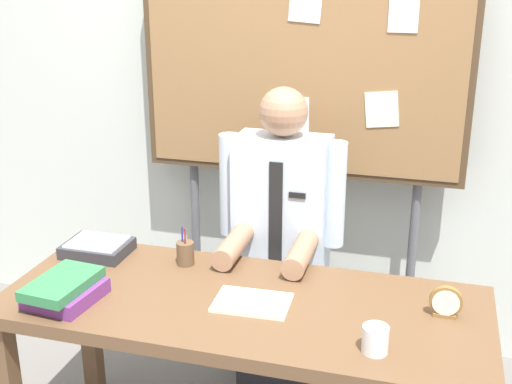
# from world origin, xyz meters

# --- Properties ---
(back_wall) EXTENTS (6.40, 0.08, 2.70)m
(back_wall) POSITION_xyz_m (0.00, 1.14, 1.35)
(back_wall) COLOR silver
(back_wall) RESTS_ON ground_plane
(desk) EXTENTS (1.74, 0.70, 0.76)m
(desk) POSITION_xyz_m (0.00, 0.00, 0.66)
(desk) COLOR brown
(desk) RESTS_ON ground_plane
(person) EXTENTS (0.55, 0.56, 1.42)m
(person) POSITION_xyz_m (0.00, 0.58, 0.66)
(person) COLOR #2D2D33
(person) RESTS_ON ground_plane
(bulletin_board) EXTENTS (1.52, 0.09, 2.00)m
(bulletin_board) POSITION_xyz_m (0.00, 0.94, 1.44)
(bulletin_board) COLOR #4C3823
(bulletin_board) RESTS_ON ground_plane
(book_stack) EXTENTS (0.24, 0.29, 0.09)m
(book_stack) POSITION_xyz_m (-0.61, -0.18, 0.80)
(book_stack) COLOR #72337F
(book_stack) RESTS_ON desk
(open_notebook) EXTENTS (0.27, 0.20, 0.01)m
(open_notebook) POSITION_xyz_m (0.04, -0.02, 0.76)
(open_notebook) COLOR #F4EFCC
(open_notebook) RESTS_ON desk
(desk_clock) EXTENTS (0.11, 0.04, 0.11)m
(desk_clock) POSITION_xyz_m (0.70, 0.08, 0.81)
(desk_clock) COLOR olive
(desk_clock) RESTS_ON desk
(coffee_mug) EXTENTS (0.08, 0.08, 0.09)m
(coffee_mug) POSITION_xyz_m (0.49, -0.20, 0.80)
(coffee_mug) COLOR white
(coffee_mug) RESTS_ON desk
(pen_holder) EXTENTS (0.07, 0.07, 0.16)m
(pen_holder) POSITION_xyz_m (-0.30, 0.22, 0.80)
(pen_holder) COLOR brown
(pen_holder) RESTS_ON desk
(paper_tray) EXTENTS (0.26, 0.20, 0.06)m
(paper_tray) POSITION_xyz_m (-0.69, 0.21, 0.78)
(paper_tray) COLOR #333338
(paper_tray) RESTS_ON desk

